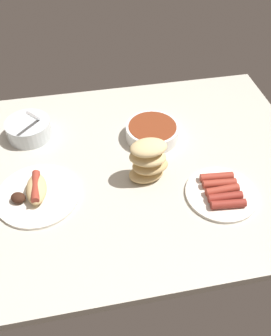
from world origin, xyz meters
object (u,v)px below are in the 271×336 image
object	(u,v)px
plate_hotdog_assembled	(37,193)
bread_stack	(148,161)
bowl_chili	(152,131)
plate_sausages	(222,192)
bowl_coleslaw	(29,128)

from	to	relation	value
plate_hotdog_assembled	bread_stack	bearing A→B (deg)	2.23
bread_stack	bowl_chili	bearing A→B (deg)	73.06
plate_sausages	bowl_chili	bearing A→B (deg)	116.22
plate_sausages	bowl_chili	world-z (taller)	bowl_chili
bowl_chili	plate_sausages	bearing A→B (deg)	-63.78
plate_hotdog_assembled	bowl_chili	bearing A→B (deg)	26.49
bread_stack	plate_hotdog_assembled	bearing A→B (deg)	-177.77
plate_sausages	bowl_chili	distance (cm)	33.18
bowl_chili	bowl_coleslaw	distance (cm)	43.10
plate_hotdog_assembled	bowl_chili	world-z (taller)	plate_hotdog_assembled
bread_stack	plate_sausages	size ratio (longest dim) A/B	0.66
bread_stack	bowl_coleslaw	xyz separation A→B (cm)	(-36.51, 27.48, -3.76)
plate_sausages	plate_hotdog_assembled	bearing A→B (deg)	169.67
bread_stack	plate_sausages	world-z (taller)	bread_stack
plate_hotdog_assembled	bread_stack	world-z (taller)	bread_stack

